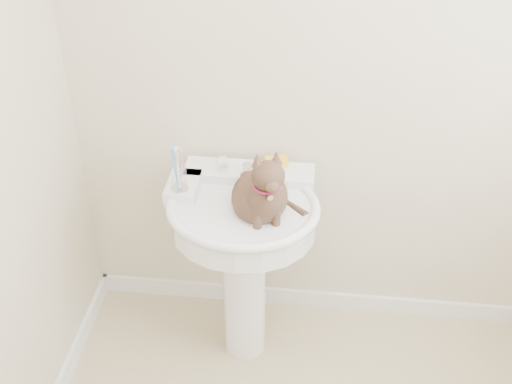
% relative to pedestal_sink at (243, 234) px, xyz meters
% --- Properties ---
extents(wall_back, '(2.20, 0.00, 2.50)m').
position_rel_pedestal_sink_xyz_m(wall_back, '(0.36, 0.29, 0.60)').
color(wall_back, beige).
rests_on(wall_back, ground).
extents(baseboard_back, '(2.20, 0.02, 0.09)m').
position_rel_pedestal_sink_xyz_m(baseboard_back, '(0.36, 0.28, -0.61)').
color(baseboard_back, white).
rests_on(baseboard_back, floor).
extents(pedestal_sink, '(0.60, 0.59, 0.83)m').
position_rel_pedestal_sink_xyz_m(pedestal_sink, '(0.00, 0.00, 0.00)').
color(pedestal_sink, white).
rests_on(pedestal_sink, floor).
extents(faucet, '(0.28, 0.12, 0.14)m').
position_rel_pedestal_sink_xyz_m(faucet, '(0.00, 0.15, 0.22)').
color(faucet, silver).
rests_on(faucet, pedestal_sink).
extents(soap_bar, '(0.10, 0.08, 0.03)m').
position_rel_pedestal_sink_xyz_m(soap_bar, '(0.11, 0.24, 0.19)').
color(soap_bar, yellow).
rests_on(soap_bar, pedestal_sink).
extents(toothbrush_cup, '(0.07, 0.07, 0.18)m').
position_rel_pedestal_sink_xyz_m(toothbrush_cup, '(-0.24, 0.02, 0.23)').
color(toothbrush_cup, silver).
rests_on(toothbrush_cup, pedestal_sink).
extents(cat, '(0.23, 0.29, 0.43)m').
position_rel_pedestal_sink_xyz_m(cat, '(0.07, -0.05, 0.23)').
color(cat, brown).
rests_on(cat, pedestal_sink).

